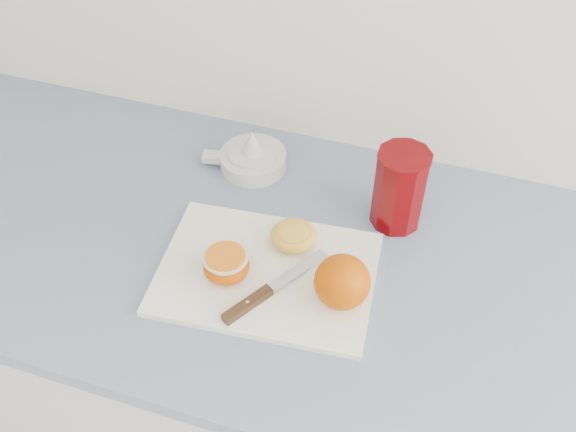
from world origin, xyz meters
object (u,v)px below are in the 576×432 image
at_px(counter, 328,398).
at_px(half_orange, 226,265).
at_px(cutting_board, 267,273).
at_px(red_tumbler, 399,191).
at_px(citrus_juicer, 252,157).

bearing_deg(counter, half_orange, -151.39).
xyz_separation_m(cutting_board, half_orange, (-0.06, -0.03, 0.03)).
relative_size(half_orange, red_tumbler, 0.50).
height_order(half_orange, citrus_juicer, citrus_juicer).
relative_size(counter, red_tumbler, 16.88).
bearing_deg(half_orange, counter, 28.61).
height_order(counter, red_tumbler, red_tumbler).
bearing_deg(citrus_juicer, half_orange, -78.07).
distance_m(counter, citrus_juicer, 0.55).
distance_m(counter, half_orange, 0.51).
height_order(counter, citrus_juicer, citrus_juicer).
bearing_deg(cutting_board, citrus_juicer, 115.17).
xyz_separation_m(counter, citrus_juicer, (-0.22, 0.18, 0.47)).
bearing_deg(red_tumbler, citrus_juicer, 169.08).
xyz_separation_m(counter, red_tumbler, (0.07, 0.12, 0.51)).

